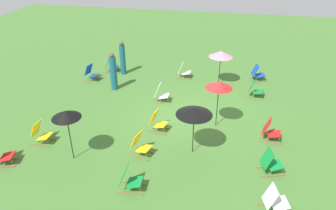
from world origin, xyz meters
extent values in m
plane|color=#477A33|center=(0.00, 0.00, 0.00)|extent=(40.00, 40.00, 0.00)
cube|color=olive|center=(-3.00, 5.24, 0.02)|extent=(0.06, 0.76, 0.04)
cube|color=olive|center=(-2.56, 5.23, 0.02)|extent=(0.06, 0.76, 0.04)
cube|color=yellow|center=(-2.78, 5.13, 0.27)|extent=(0.49, 0.44, 0.13)
cube|color=yellow|center=(-2.78, 5.43, 0.55)|extent=(0.49, 0.26, 0.57)
cylinder|color=olive|center=(-2.79, 4.93, 0.20)|extent=(0.44, 0.04, 0.03)
cube|color=olive|center=(-4.31, 5.76, 0.02)|extent=(0.23, 0.74, 0.04)
cube|color=olive|center=(-3.89, 5.87, 0.02)|extent=(0.23, 0.74, 0.04)
cube|color=red|center=(-4.08, 5.72, 0.27)|extent=(0.57, 0.54, 0.13)
cylinder|color=olive|center=(-4.03, 5.53, 0.20)|extent=(0.43, 0.14, 0.03)
cube|color=olive|center=(3.82, 1.16, 0.02)|extent=(0.06, 0.76, 0.04)
cube|color=olive|center=(4.26, 1.14, 0.02)|extent=(0.06, 0.76, 0.04)
cube|color=white|center=(4.04, 1.05, 0.27)|extent=(0.49, 0.45, 0.13)
cube|color=white|center=(4.05, 1.35, 0.55)|extent=(0.49, 0.26, 0.57)
cylinder|color=olive|center=(4.03, 0.85, 0.20)|extent=(0.44, 0.04, 0.03)
cube|color=olive|center=(2.30, -2.38, 0.02)|extent=(0.18, 0.75, 0.04)
cube|color=olive|center=(2.73, -2.47, 0.02)|extent=(0.18, 0.75, 0.04)
cube|color=#148C38|center=(2.49, -2.52, 0.27)|extent=(0.55, 0.51, 0.13)
cube|color=#148C38|center=(2.55, -2.23, 0.55)|extent=(0.52, 0.33, 0.57)
cylinder|color=olive|center=(2.46, -2.72, 0.20)|extent=(0.44, 0.11, 0.03)
cube|color=olive|center=(0.97, 1.72, 0.02)|extent=(0.06, 0.76, 0.04)
cube|color=olive|center=(1.41, 1.73, 0.02)|extent=(0.06, 0.76, 0.04)
cube|color=white|center=(1.19, 1.63, 0.27)|extent=(0.49, 0.45, 0.13)
cube|color=white|center=(1.18, 1.93, 0.55)|extent=(0.49, 0.26, 0.57)
cylinder|color=olive|center=(1.20, 1.43, 0.20)|extent=(0.44, 0.04, 0.03)
cube|color=olive|center=(-1.15, -2.81, 0.02)|extent=(0.13, 0.76, 0.04)
cube|color=olive|center=(-0.71, -2.86, 0.02)|extent=(0.13, 0.76, 0.04)
cube|color=red|center=(-0.94, -2.93, 0.27)|extent=(0.53, 0.49, 0.13)
cube|color=red|center=(-0.90, -2.64, 0.55)|extent=(0.51, 0.31, 0.57)
cylinder|color=olive|center=(-0.97, -3.13, 0.20)|extent=(0.44, 0.09, 0.03)
cube|color=olive|center=(2.55, 5.78, 0.02)|extent=(0.21, 0.75, 0.04)
cube|color=olive|center=(2.98, 5.68, 0.02)|extent=(0.21, 0.75, 0.04)
cube|color=#1947B7|center=(2.74, 5.64, 0.27)|extent=(0.57, 0.53, 0.13)
cube|color=#1947B7|center=(2.81, 5.93, 0.55)|extent=(0.52, 0.35, 0.57)
cylinder|color=olive|center=(2.69, 5.44, 0.20)|extent=(0.43, 0.13, 0.03)
cube|color=olive|center=(3.82, 5.10, 0.02)|extent=(0.22, 0.75, 0.04)
cube|color=olive|center=(4.25, 5.20, 0.02)|extent=(0.22, 0.75, 0.04)
cube|color=#1947B7|center=(4.06, 5.05, 0.27)|extent=(0.57, 0.54, 0.13)
cube|color=#1947B7|center=(3.99, 5.34, 0.55)|extent=(0.53, 0.36, 0.57)
cylinder|color=olive|center=(4.11, 4.86, 0.20)|extent=(0.43, 0.14, 0.03)
cube|color=olive|center=(-4.20, -2.63, 0.02)|extent=(0.22, 0.75, 0.04)
cube|color=white|center=(-4.39, -2.78, 0.27)|extent=(0.57, 0.54, 0.13)
cube|color=white|center=(-4.46, -2.49, 0.55)|extent=(0.53, 0.36, 0.57)
cylinder|color=olive|center=(-4.34, -2.98, 0.20)|extent=(0.43, 0.14, 0.03)
cube|color=olive|center=(-2.99, -2.77, 0.02)|extent=(0.26, 0.74, 0.04)
cube|color=olive|center=(-2.57, -2.64, 0.02)|extent=(0.26, 0.74, 0.04)
cube|color=#148C38|center=(-2.75, -2.80, 0.27)|extent=(0.59, 0.56, 0.13)
cube|color=#148C38|center=(-2.84, -2.51, 0.55)|extent=(0.53, 0.38, 0.57)
cylinder|color=olive|center=(-2.69, -2.99, 0.20)|extent=(0.43, 0.16, 0.03)
cube|color=olive|center=(-2.94, 1.60, 0.02)|extent=(0.24, 0.74, 0.04)
cube|color=olive|center=(-2.52, 1.48, 0.02)|extent=(0.24, 0.74, 0.04)
cube|color=yellow|center=(-2.75, 1.45, 0.27)|extent=(0.58, 0.55, 0.13)
cube|color=yellow|center=(-2.67, 1.74, 0.55)|extent=(0.53, 0.37, 0.57)
cylinder|color=olive|center=(-2.81, 1.26, 0.20)|extent=(0.43, 0.15, 0.03)
cube|color=olive|center=(4.27, -2.65, 0.02)|extent=(0.23, 0.74, 0.04)
cube|color=olive|center=(4.69, -2.54, 0.02)|extent=(0.23, 0.74, 0.04)
cube|color=#1947B7|center=(4.51, -2.69, 0.27)|extent=(0.57, 0.54, 0.13)
cube|color=#1947B7|center=(4.43, -2.40, 0.55)|extent=(0.53, 0.36, 0.57)
cylinder|color=olive|center=(4.56, -2.89, 0.20)|extent=(0.43, 0.14, 0.03)
cube|color=olive|center=(-4.61, 1.37, 0.02)|extent=(0.08, 0.76, 0.04)
cube|color=olive|center=(-4.18, 1.39, 0.02)|extent=(0.08, 0.76, 0.04)
cube|color=#148C38|center=(-4.39, 1.28, 0.27)|extent=(0.50, 0.46, 0.13)
cube|color=#148C38|center=(-4.41, 1.58, 0.55)|extent=(0.49, 0.27, 0.57)
cylinder|color=olive|center=(-4.38, 1.08, 0.20)|extent=(0.44, 0.05, 0.03)
cube|color=olive|center=(-1.35, 1.38, 0.02)|extent=(0.21, 0.75, 0.04)
cube|color=olive|center=(-0.92, 1.28, 0.02)|extent=(0.21, 0.75, 0.04)
cube|color=yellow|center=(-1.16, 1.23, 0.27)|extent=(0.56, 0.53, 0.13)
cube|color=yellow|center=(-1.09, 1.52, 0.55)|extent=(0.52, 0.35, 0.57)
cylinder|color=olive|center=(-1.20, 1.03, 0.20)|extent=(0.44, 0.13, 0.03)
cylinder|color=black|center=(-0.34, -0.80, 0.92)|extent=(0.03, 0.03, 1.85)
cone|color=red|center=(-0.34, -0.80, 1.75)|extent=(1.02, 1.02, 0.25)
cylinder|color=black|center=(-3.39, 3.75, 0.90)|extent=(0.03, 0.03, 1.80)
cone|color=black|center=(-3.39, 3.75, 1.70)|extent=(0.93, 0.93, 0.25)
cylinder|color=black|center=(-2.23, -0.13, 0.85)|extent=(0.03, 0.03, 1.71)
cone|color=black|center=(-2.23, -0.13, 1.61)|extent=(1.21, 1.21, 0.24)
cylinder|color=black|center=(3.61, -0.65, 0.84)|extent=(0.03, 0.03, 1.69)
cone|color=pink|center=(3.61, -0.65, 1.57)|extent=(1.16, 1.16, 0.29)
cylinder|color=#195972|center=(3.88, 4.45, 0.79)|extent=(0.37, 0.37, 1.58)
sphere|color=brown|center=(3.88, 4.45, 1.68)|extent=(0.23, 0.23, 0.23)
cylinder|color=#195972|center=(1.97, 4.26, 0.81)|extent=(0.37, 0.37, 1.63)
sphere|color=brown|center=(1.97, 4.26, 1.72)|extent=(0.22, 0.22, 0.22)
camera|label=1|loc=(-11.02, -1.08, 6.66)|focal=33.64mm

